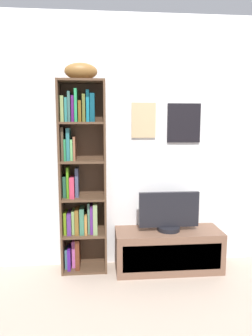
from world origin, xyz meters
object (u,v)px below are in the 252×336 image
bookshelf (80,180)px  television (169,212)px  tv_stand (168,250)px  football (81,71)px

bookshelf → television: bookshelf is taller
television → tv_stand: bearing=-90.0°
bookshelf → tv_stand: bearing=-6.2°
television → football: bearing=175.5°
football → tv_stand: football is taller
football → tv_stand: (0.82, -0.07, -1.70)m
tv_stand → television: size_ratio=1.77×
football → television: 1.56m
football → tv_stand: 1.89m
bookshelf → tv_stand: (0.85, -0.09, -0.70)m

